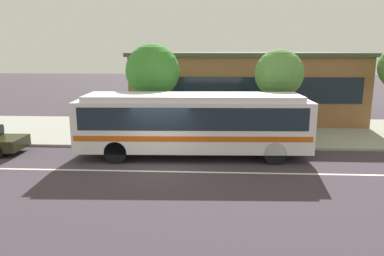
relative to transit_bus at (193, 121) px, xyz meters
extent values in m
plane|color=#3C333C|center=(-1.37, -1.47, -1.70)|extent=(120.00, 120.00, 0.00)
cube|color=#9B9A8F|center=(-1.37, 5.35, -1.64)|extent=(60.00, 8.00, 0.12)
cube|color=silver|center=(-1.37, -2.27, -1.70)|extent=(56.00, 0.16, 0.01)
cube|color=silver|center=(-0.02, 0.00, -0.15)|extent=(10.66, 2.87, 2.27)
cube|color=silver|center=(-0.02, 0.00, 1.11)|extent=(9.80, 2.54, 0.24)
cube|color=#19232D|center=(-0.02, 0.00, 0.31)|extent=(10.03, 2.87, 1.00)
cube|color=#C3500F|center=(-0.02, 0.00, -0.55)|extent=(10.45, 2.89, 0.24)
cube|color=#19232D|center=(5.22, 0.17, 0.31)|extent=(0.19, 2.22, 1.09)
cylinder|color=black|center=(3.54, 1.24, -1.20)|extent=(1.01, 0.31, 1.00)
cylinder|color=black|center=(3.62, -1.00, -1.20)|extent=(1.01, 0.31, 1.00)
cylinder|color=black|center=(-3.44, 1.01, -1.20)|extent=(1.01, 0.31, 1.00)
cylinder|color=black|center=(-3.36, -1.23, -1.20)|extent=(1.01, 0.31, 1.00)
cylinder|color=black|center=(-9.05, 0.77, -1.38)|extent=(0.64, 0.22, 0.64)
cylinder|color=navy|center=(-1.17, 3.38, -1.18)|extent=(0.14, 0.14, 0.80)
cylinder|color=navy|center=(-1.31, 3.47, -1.18)|extent=(0.14, 0.14, 0.80)
cylinder|color=#44435D|center=(-1.24, 3.42, -0.50)|extent=(0.47, 0.47, 0.56)
sphere|color=tan|center=(-1.24, 3.42, -0.12)|extent=(0.21, 0.21, 0.21)
cylinder|color=#263733|center=(0.78, 1.87, -1.17)|extent=(0.14, 0.14, 0.83)
cylinder|color=#263733|center=(0.69, 1.73, -1.17)|extent=(0.14, 0.14, 0.83)
cylinder|color=blue|center=(0.73, 1.80, -0.44)|extent=(0.47, 0.47, 0.61)
sphere|color=tan|center=(0.73, 1.80, -0.02)|extent=(0.24, 0.24, 0.24)
cylinder|color=gray|center=(4.00, 1.67, -0.37)|extent=(0.08, 0.08, 2.42)
cube|color=yellow|center=(4.00, 1.67, 0.64)|extent=(0.16, 0.43, 0.56)
cylinder|color=brown|center=(-2.38, 3.44, -0.27)|extent=(0.36, 0.36, 2.62)
sphere|color=#3A822E|center=(-2.38, 3.44, 2.07)|extent=(2.94, 2.94, 2.94)
cylinder|color=brown|center=(4.43, 3.43, -0.27)|extent=(0.35, 0.35, 2.62)
sphere|color=#568C3F|center=(4.43, 3.43, 1.95)|extent=(2.61, 2.61, 2.61)
cube|color=#90603B|center=(3.13, 10.46, 0.53)|extent=(15.06, 8.42, 4.47)
cube|color=#19232D|center=(3.13, 6.23, 0.76)|extent=(13.86, 0.04, 1.61)
cube|color=#414636|center=(3.13, 10.46, 2.89)|extent=(15.46, 8.82, 0.24)
camera|label=1|loc=(0.82, -16.73, 3.25)|focal=34.59mm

